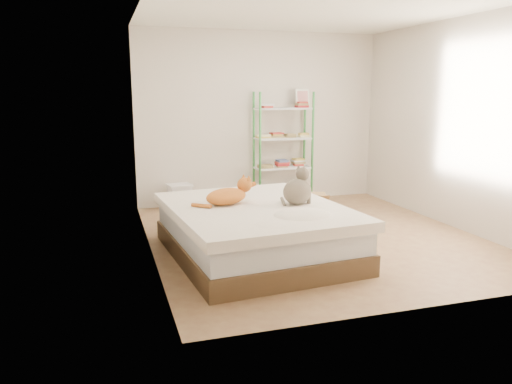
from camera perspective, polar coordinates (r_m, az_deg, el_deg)
name	(u,v)px	position (r m, az deg, el deg)	size (l,w,h in m)	color
room	(316,128)	(5.79, 6.85, 7.33)	(3.81, 4.21, 2.61)	tan
bed	(255,231)	(5.25, -0.07, -4.43)	(1.88, 2.26, 0.54)	#493821
orange_cat	(226,194)	(5.21, -3.42, -0.27)	(0.55, 0.30, 0.22)	orange
grey_cat	(297,186)	(5.22, 4.75, 0.70)	(0.29, 0.35, 0.39)	gray
shelf_unit	(283,149)	(7.68, 3.15, 4.92)	(0.88, 0.36, 1.74)	green
cardboard_box	(306,209)	(6.59, 5.76, -1.92)	(0.64, 0.64, 0.43)	tan
white_bin	(180,197)	(7.36, -8.69, -0.55)	(0.37, 0.33, 0.38)	white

